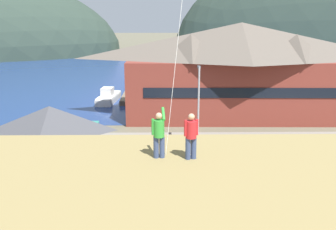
{
  "coord_description": "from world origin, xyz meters",
  "views": [
    {
      "loc": [
        -0.2,
        -21.32,
        11.47
      ],
      "look_at": [
        0.25,
        9.0,
        3.53
      ],
      "focal_mm": 39.34,
      "sensor_mm": 36.0,
      "label": 1
    }
  ],
  "objects_px": {
    "moored_boat_wharfside": "(108,97)",
    "person_kite_flyer": "(159,133)",
    "storage_shed_near_lot": "(52,144)",
    "parking_light_pole": "(199,102)",
    "parked_car_back_row_left": "(132,150)",
    "parked_car_front_row_silver": "(255,147)",
    "person_companion": "(191,135)",
    "parked_car_lone_by_shed": "(336,177)",
    "parked_car_back_row_right": "(251,182)",
    "harbor_lodge": "(240,68)",
    "wharf_dock": "(134,95)"
  },
  "relations": [
    {
      "from": "moored_boat_wharfside",
      "to": "person_kite_flyer",
      "type": "xyz_separation_m",
      "value": [
        7.57,
        -38.28,
        6.65
      ]
    },
    {
      "from": "storage_shed_near_lot",
      "to": "parking_light_pole",
      "type": "xyz_separation_m",
      "value": [
        11.01,
        7.18,
        1.39
      ]
    },
    {
      "from": "parked_car_back_row_left",
      "to": "parked_car_front_row_silver",
      "type": "xyz_separation_m",
      "value": [
        10.2,
        0.44,
        0.0
      ]
    },
    {
      "from": "person_companion",
      "to": "parked_car_lone_by_shed",
      "type": "bearing_deg",
      "value": 43.23
    },
    {
      "from": "parked_car_lone_by_shed",
      "to": "person_companion",
      "type": "height_order",
      "value": "person_companion"
    },
    {
      "from": "parked_car_back_row_right",
      "to": "parked_car_back_row_left",
      "type": "height_order",
      "value": "same"
    },
    {
      "from": "parked_car_back_row_right",
      "to": "parked_car_front_row_silver",
      "type": "height_order",
      "value": "same"
    },
    {
      "from": "moored_boat_wharfside",
      "to": "parked_car_lone_by_shed",
      "type": "height_order",
      "value": "moored_boat_wharfside"
    },
    {
      "from": "harbor_lodge",
      "to": "storage_shed_near_lot",
      "type": "relative_size",
      "value": 4.03
    },
    {
      "from": "harbor_lodge",
      "to": "parking_light_pole",
      "type": "height_order",
      "value": "harbor_lodge"
    },
    {
      "from": "moored_boat_wharfside",
      "to": "parked_car_lone_by_shed",
      "type": "relative_size",
      "value": 1.65
    },
    {
      "from": "parked_car_back_row_left",
      "to": "parking_light_pole",
      "type": "xyz_separation_m",
      "value": [
        5.69,
        3.39,
        3.27
      ]
    },
    {
      "from": "parked_car_back_row_left",
      "to": "person_companion",
      "type": "bearing_deg",
      "value": -77.27
    },
    {
      "from": "harbor_lodge",
      "to": "moored_boat_wharfside",
      "type": "xyz_separation_m",
      "value": [
        -16.79,
        8.29,
        -5.16
      ]
    },
    {
      "from": "harbor_lodge",
      "to": "parked_car_lone_by_shed",
      "type": "height_order",
      "value": "harbor_lodge"
    },
    {
      "from": "wharf_dock",
      "to": "storage_shed_near_lot",
      "type": "bearing_deg",
      "value": -96.75
    },
    {
      "from": "harbor_lodge",
      "to": "person_companion",
      "type": "height_order",
      "value": "harbor_lodge"
    },
    {
      "from": "moored_boat_wharfside",
      "to": "person_companion",
      "type": "height_order",
      "value": "person_companion"
    },
    {
      "from": "parked_car_lone_by_shed",
      "to": "parked_car_back_row_right",
      "type": "bearing_deg",
      "value": -173.8
    },
    {
      "from": "harbor_lodge",
      "to": "moored_boat_wharfside",
      "type": "bearing_deg",
      "value": 153.73
    },
    {
      "from": "storage_shed_near_lot",
      "to": "moored_boat_wharfside",
      "type": "relative_size",
      "value": 0.99
    },
    {
      "from": "parking_light_pole",
      "to": "harbor_lodge",
      "type": "bearing_deg",
      "value": 62.02
    },
    {
      "from": "person_kite_flyer",
      "to": "person_companion",
      "type": "relative_size",
      "value": 1.07
    },
    {
      "from": "parked_car_back_row_right",
      "to": "parking_light_pole",
      "type": "height_order",
      "value": "parking_light_pole"
    },
    {
      "from": "wharf_dock",
      "to": "parked_car_lone_by_shed",
      "type": "relative_size",
      "value": 2.78
    },
    {
      "from": "harbor_lodge",
      "to": "storage_shed_near_lot",
      "type": "xyz_separation_m",
      "value": [
        -16.9,
        -18.27,
        -2.94
      ]
    },
    {
      "from": "moored_boat_wharfside",
      "to": "parking_light_pole",
      "type": "distance_m",
      "value": 22.53
    },
    {
      "from": "parked_car_lone_by_shed",
      "to": "parked_car_back_row_left",
      "type": "bearing_deg",
      "value": 158.38
    },
    {
      "from": "harbor_lodge",
      "to": "wharf_dock",
      "type": "height_order",
      "value": "harbor_lodge"
    },
    {
      "from": "moored_boat_wharfside",
      "to": "parking_light_pole",
      "type": "height_order",
      "value": "parking_light_pole"
    },
    {
      "from": "moored_boat_wharfside",
      "to": "parked_car_lone_by_shed",
      "type": "distance_m",
      "value": 34.41
    },
    {
      "from": "storage_shed_near_lot",
      "to": "parked_car_lone_by_shed",
      "type": "relative_size",
      "value": 1.63
    },
    {
      "from": "parking_light_pole",
      "to": "person_kite_flyer",
      "type": "bearing_deg",
      "value": -99.99
    },
    {
      "from": "person_kite_flyer",
      "to": "parked_car_back_row_right",
      "type": "bearing_deg",
      "value": 57.14
    },
    {
      "from": "person_companion",
      "to": "wharf_dock",
      "type": "bearing_deg",
      "value": 97.27
    },
    {
      "from": "parked_car_lone_by_shed",
      "to": "parked_car_back_row_left",
      "type": "distance_m",
      "value": 15.29
    },
    {
      "from": "parking_light_pole",
      "to": "person_companion",
      "type": "xyz_separation_m",
      "value": [
        -2.15,
        -19.06,
        3.03
      ]
    },
    {
      "from": "parked_car_front_row_silver",
      "to": "person_kite_flyer",
      "type": "relative_size",
      "value": 2.34
    },
    {
      "from": "wharf_dock",
      "to": "moored_boat_wharfside",
      "type": "relative_size",
      "value": 1.69
    },
    {
      "from": "parked_car_back_row_right",
      "to": "person_kite_flyer",
      "type": "xyz_separation_m",
      "value": [
        -5.97,
        -9.24,
        6.31
      ]
    },
    {
      "from": "person_kite_flyer",
      "to": "wharf_dock",
      "type": "bearing_deg",
      "value": 95.69
    },
    {
      "from": "wharf_dock",
      "to": "parked_car_back_row_right",
      "type": "relative_size",
      "value": 2.76
    },
    {
      "from": "parked_car_back_row_right",
      "to": "person_companion",
      "type": "distance_m",
      "value": 12.28
    },
    {
      "from": "parked_car_back_row_right",
      "to": "parked_car_lone_by_shed",
      "type": "xyz_separation_m",
      "value": [
        5.88,
        0.64,
        0.0
      ]
    },
    {
      "from": "parked_car_lone_by_shed",
      "to": "person_kite_flyer",
      "type": "relative_size",
      "value": 2.27
    },
    {
      "from": "person_kite_flyer",
      "to": "parking_light_pole",
      "type": "bearing_deg",
      "value": 80.01
    },
    {
      "from": "wharf_dock",
      "to": "parking_light_pole",
      "type": "distance_m",
      "value": 24.19
    },
    {
      "from": "storage_shed_near_lot",
      "to": "parking_light_pole",
      "type": "relative_size",
      "value": 0.94
    },
    {
      "from": "parked_car_back_row_left",
      "to": "parked_car_back_row_right",
      "type": "bearing_deg",
      "value": -36.97
    },
    {
      "from": "parking_light_pole",
      "to": "parked_car_lone_by_shed",
      "type": "bearing_deg",
      "value": -46.64
    }
  ]
}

